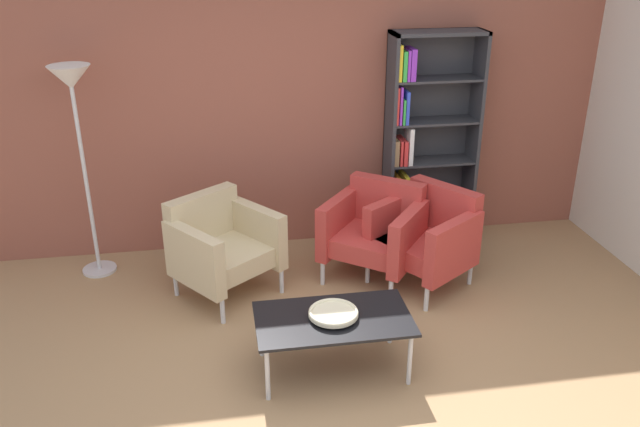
{
  "coord_description": "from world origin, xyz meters",
  "views": [
    {
      "loc": [
        -0.64,
        -3.04,
        2.7
      ],
      "look_at": [
        0.01,
        0.84,
        0.95
      ],
      "focal_mm": 36.61,
      "sensor_mm": 36.0,
      "label": 1
    }
  ],
  "objects_px": {
    "bookshelf_tall": "(422,144)",
    "floor_lamp_torchiere": "(74,104)",
    "armchair_by_bookshelf": "(426,235)",
    "armchair_near_window": "(221,245)",
    "coffee_table_low": "(333,322)",
    "decorative_bowl": "(333,313)",
    "armchair_spare_guest": "(375,230)"
  },
  "relations": [
    {
      "from": "bookshelf_tall",
      "to": "coffee_table_low",
      "type": "height_order",
      "value": "bookshelf_tall"
    },
    {
      "from": "coffee_table_low",
      "to": "armchair_by_bookshelf",
      "type": "bearing_deg",
      "value": 47.39
    },
    {
      "from": "armchair_spare_guest",
      "to": "armchair_near_window",
      "type": "distance_m",
      "value": 1.25
    },
    {
      "from": "coffee_table_low",
      "to": "floor_lamp_torchiere",
      "type": "height_order",
      "value": "floor_lamp_torchiere"
    },
    {
      "from": "bookshelf_tall",
      "to": "armchair_by_bookshelf",
      "type": "bearing_deg",
      "value": -102.92
    },
    {
      "from": "armchair_near_window",
      "to": "coffee_table_low",
      "type": "bearing_deg",
      "value": -96.59
    },
    {
      "from": "armchair_by_bookshelf",
      "to": "armchair_near_window",
      "type": "bearing_deg",
      "value": -128.13
    },
    {
      "from": "coffee_table_low",
      "to": "armchair_spare_guest",
      "type": "bearing_deg",
      "value": 64.44
    },
    {
      "from": "armchair_by_bookshelf",
      "to": "floor_lamp_torchiere",
      "type": "height_order",
      "value": "floor_lamp_torchiere"
    },
    {
      "from": "coffee_table_low",
      "to": "armchair_by_bookshelf",
      "type": "height_order",
      "value": "armchair_by_bookshelf"
    },
    {
      "from": "bookshelf_tall",
      "to": "floor_lamp_torchiere",
      "type": "xyz_separation_m",
      "value": [
        -2.85,
        -0.17,
        0.53
      ]
    },
    {
      "from": "armchair_near_window",
      "to": "armchair_by_bookshelf",
      "type": "bearing_deg",
      "value": -40.84
    },
    {
      "from": "decorative_bowl",
      "to": "armchair_by_bookshelf",
      "type": "relative_size",
      "value": 0.34
    },
    {
      "from": "decorative_bowl",
      "to": "armchair_near_window",
      "type": "bearing_deg",
      "value": 120.75
    },
    {
      "from": "floor_lamp_torchiere",
      "to": "coffee_table_low",
      "type": "bearing_deg",
      "value": -43.98
    },
    {
      "from": "armchair_by_bookshelf",
      "to": "floor_lamp_torchiere",
      "type": "xyz_separation_m",
      "value": [
        -2.67,
        0.62,
        1.03
      ]
    },
    {
      "from": "coffee_table_low",
      "to": "decorative_bowl",
      "type": "bearing_deg",
      "value": 104.04
    },
    {
      "from": "bookshelf_tall",
      "to": "armchair_spare_guest",
      "type": "height_order",
      "value": "bookshelf_tall"
    },
    {
      "from": "floor_lamp_torchiere",
      "to": "bookshelf_tall",
      "type": "bearing_deg",
      "value": 3.33
    },
    {
      "from": "coffee_table_low",
      "to": "armchair_near_window",
      "type": "height_order",
      "value": "armchair_near_window"
    },
    {
      "from": "bookshelf_tall",
      "to": "coffee_table_low",
      "type": "distance_m",
      "value": 2.21
    },
    {
      "from": "bookshelf_tall",
      "to": "decorative_bowl",
      "type": "bearing_deg",
      "value": -121.93
    },
    {
      "from": "bookshelf_tall",
      "to": "decorative_bowl",
      "type": "height_order",
      "value": "bookshelf_tall"
    },
    {
      "from": "bookshelf_tall",
      "to": "floor_lamp_torchiere",
      "type": "distance_m",
      "value": 2.9
    },
    {
      "from": "bookshelf_tall",
      "to": "armchair_near_window",
      "type": "xyz_separation_m",
      "value": [
        -1.81,
        -0.68,
        -0.51
      ]
    },
    {
      "from": "armchair_near_window",
      "to": "armchair_spare_guest",
      "type": "bearing_deg",
      "value": -34.25
    },
    {
      "from": "coffee_table_low",
      "to": "bookshelf_tall",
      "type": "bearing_deg",
      "value": 58.07
    },
    {
      "from": "bookshelf_tall",
      "to": "decorative_bowl",
      "type": "distance_m",
      "value": 2.2
    },
    {
      "from": "armchair_by_bookshelf",
      "to": "decorative_bowl",
      "type": "bearing_deg",
      "value": -77.23
    },
    {
      "from": "decorative_bowl",
      "to": "armchair_near_window",
      "type": "height_order",
      "value": "armchair_near_window"
    },
    {
      "from": "coffee_table_low",
      "to": "armchair_spare_guest",
      "type": "distance_m",
      "value": 1.34
    },
    {
      "from": "decorative_bowl",
      "to": "floor_lamp_torchiere",
      "type": "bearing_deg",
      "value": 136.02
    }
  ]
}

